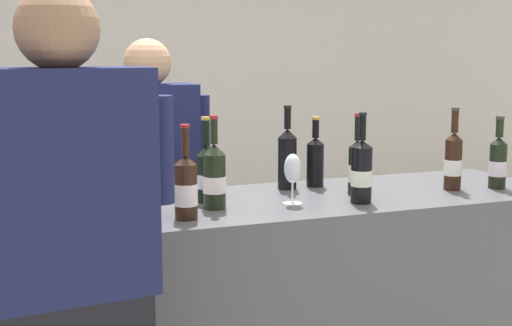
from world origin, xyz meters
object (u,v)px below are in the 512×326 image
Objects in this scene: ice_bucket at (132,183)px; wine_bottle_8 at (315,160)px; wine_bottle_1 at (6,179)px; wine_glass at (293,171)px; wine_bottle_7 at (498,162)px; person_server at (151,215)px; wine_bottle_0 at (453,160)px; wine_bottle_6 at (206,173)px; wine_bottle_3 at (214,176)px; wine_bottle_2 at (362,171)px; wine_bottle_5 at (186,187)px; wine_bottle_9 at (357,167)px; wine_bottle_4 at (287,157)px; person_guest at (70,315)px.

wine_bottle_8 is at bearing 17.03° from ice_bucket.
wine_bottle_1 is 1.05m from wine_glass.
person_server reaches higher than wine_bottle_7.
wine_bottle_0 reaches higher than wine_bottle_1.
wine_bottle_6 reaches higher than wine_glass.
wine_bottle_3 reaches higher than wine_glass.
wine_bottle_6 is 0.33m from wine_glass.
wine_bottle_2 is 1.52× the size of ice_bucket.
wine_bottle_0 is 1.13× the size of wine_bottle_7.
wine_bottle_2 is 0.69m from wine_bottle_5.
wine_bottle_8 is (0.67, 0.38, 0.00)m from wine_bottle_5.
wine_bottle_2 is 0.86m from ice_bucket.
wine_bottle_2 is 0.69m from wine_bottle_7.
wine_bottle_2 is 0.16m from wine_bottle_9.
wine_bottle_0 is 0.43m from wine_bottle_9.
person_server is at bearing 132.76° from wine_bottle_9.
wine_bottle_2 reaches higher than wine_bottle_8.
wine_bottle_5 is (-1.18, -0.11, -0.01)m from wine_bottle_0.
wine_bottle_1 is 0.75m from wine_bottle_3.
wine_bottle_8 is at bearing 29.64° from wine_bottle_5.
wine_bottle_5 is 1.00× the size of wine_bottle_6.
wine_bottle_5 is at bearing -139.24° from wine_bottle_3.
wine_bottle_3 is 0.98× the size of wine_bottle_4.
ice_bucket is (-0.31, -0.12, 0.00)m from wine_bottle_6.
wine_bottle_8 is (-0.70, 0.31, 0.00)m from wine_bottle_7.
person_server is (0.64, 0.55, -0.31)m from wine_bottle_1.
person_server reaches higher than wine_bottle_3.
wine_bottle_0 is at bearing -22.61° from wine_bottle_4.
wine_bottle_7 is 0.18× the size of person_guest.
wine_bottle_1 is 0.88× the size of wine_bottle_2.
wine_bottle_9 reaches higher than wine_bottle_7.
wine_bottle_7 reaches higher than wine_bottle_8.
wine_glass is (0.29, -0.15, 0.01)m from wine_bottle_6.
wine_bottle_3 is 0.20× the size of person_guest.
wine_glass is 0.95m from person_server.
wine_bottle_3 is 0.59m from wine_bottle_8.
wine_bottle_2 is at bearing -14.85° from wine_bottle_1.
wine_bottle_3 reaches higher than wine_bottle_1.
wine_bottle_8 is at bearing 51.41° from wine_glass.
wine_bottle_2 is at bearing -86.89° from wine_bottle_8.
wine_bottle_0 is at bearing -7.40° from wine_bottle_6.
wine_bottle_6 is 0.55m from wine_bottle_8.
wine_bottle_3 is at bearing 42.41° from person_guest.
wine_bottle_7 is 1.34× the size of ice_bucket.
wine_bottle_6 is at bearing 172.15° from wine_bottle_7.
wine_bottle_2 is at bearing -175.33° from wine_bottle_7.
wine_bottle_4 is at bearing 113.32° from wine_bottle_2.
ice_bucket is at bearing -177.73° from wine_bottle_9.
wine_bottle_7 is 0.94m from wine_glass.
wine_glass is at bearing -128.59° from wine_bottle_8.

